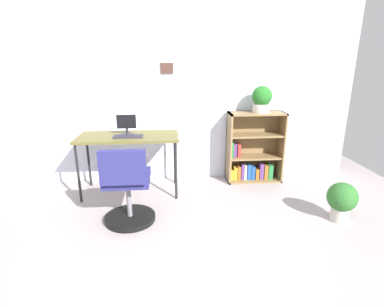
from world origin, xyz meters
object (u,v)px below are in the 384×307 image
desk (128,140)px  monitor (127,125)px  bookshelf_low (253,150)px  keyboard (128,136)px  potted_plant_floor (342,200)px  office_chair (127,191)px  potted_plant_on_shelf (262,99)px

desk → monitor: bearing=109.7°
bookshelf_low → keyboard: bearing=-167.0°
bookshelf_low → potted_plant_floor: (0.59, -1.19, -0.18)m
office_chair → potted_plant_on_shelf: (1.62, 1.01, 0.76)m
desk → potted_plant_on_shelf: size_ratio=3.53×
monitor → potted_plant_floor: (2.24, -0.95, -0.61)m
monitor → keyboard: bearing=-77.4°
bookshelf_low → potted_plant_floor: bookshelf_low is taller
office_chair → potted_plant_floor: (2.16, -0.13, -0.12)m
desk → monitor: 0.18m
desk → monitor: monitor is taller
desk → potted_plant_floor: desk is taller
keyboard → potted_plant_floor: 2.41m
keyboard → bookshelf_low: bookshelf_low is taller
desk → keyboard: keyboard is taller
keyboard → potted_plant_floor: keyboard is taller
office_chair → monitor: bearing=95.4°
monitor → potted_plant_floor: bearing=-22.9°
desk → bookshelf_low: 1.67m
office_chair → potted_plant_on_shelf: size_ratio=2.46×
monitor → bookshelf_low: monitor is taller
keyboard → office_chair: bearing=-85.9°
keyboard → office_chair: size_ratio=0.41×
desk → potted_plant_floor: size_ratio=2.88×
bookshelf_low → potted_plant_on_shelf: potted_plant_on_shelf is taller
keyboard → office_chair: (0.05, -0.69, -0.38)m
monitor → office_chair: monitor is taller
desk → monitor: (-0.02, 0.05, 0.18)m
office_chair → desk: bearing=94.6°
potted_plant_floor → bookshelf_low: bearing=116.5°
office_chair → bookshelf_low: 1.89m
office_chair → potted_plant_on_shelf: potted_plant_on_shelf is taller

